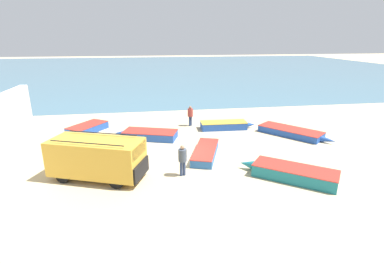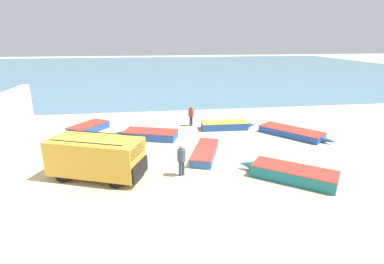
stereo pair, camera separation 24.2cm
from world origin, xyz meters
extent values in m
plane|color=tan|center=(0.00, 0.00, 0.00)|extent=(200.00, 200.00, 0.00)
cube|color=#477084|center=(0.00, 52.00, 0.00)|extent=(120.00, 80.00, 0.01)
cube|color=gold|center=(-5.02, -1.95, 1.17)|extent=(5.08, 3.56, 1.78)
cube|color=black|center=(-2.79, -2.81, 0.68)|extent=(0.76, 1.77, 0.80)
cube|color=#1E232D|center=(-2.87, -2.78, 1.69)|extent=(0.69, 1.68, 0.57)
cylinder|color=black|center=(-3.35, -1.65, 0.36)|extent=(0.75, 0.46, 0.72)
cylinder|color=black|center=(-3.98, -3.29, 0.36)|extent=(0.75, 0.46, 0.72)
cylinder|color=black|center=(-6.05, -0.61, 0.36)|extent=(0.75, 0.46, 0.72)
cylinder|color=black|center=(-6.68, -2.25, 0.36)|extent=(0.75, 0.46, 0.72)
cylinder|color=black|center=(-4.73, -1.22, 2.18)|extent=(3.59, 1.42, 0.05)
cylinder|color=black|center=(-5.30, -2.68, 2.18)|extent=(3.59, 1.42, 0.05)
cube|color=#234CA3|center=(-2.20, 3.91, 0.27)|extent=(4.03, 2.69, 0.53)
cone|color=#234CA3|center=(-4.34, 4.64, 0.27)|extent=(0.94, 0.74, 0.51)
cube|color=#B22D23|center=(-2.20, 3.91, 0.47)|extent=(0.66, 1.45, 0.05)
cube|color=#B22D23|center=(-2.20, 3.91, 0.55)|extent=(4.07, 2.72, 0.04)
cube|color=#234CA3|center=(8.10, 3.07, 0.23)|extent=(4.12, 4.55, 0.46)
cone|color=#234CA3|center=(9.83, 0.93, 0.23)|extent=(0.96, 1.05, 0.44)
cube|color=#B22D23|center=(8.10, 3.07, 0.40)|extent=(1.32, 1.12, 0.05)
cube|color=#B22D23|center=(8.10, 3.07, 0.48)|extent=(4.17, 4.59, 0.04)
cube|color=#1E757F|center=(4.94, -3.74, 0.30)|extent=(4.15, 3.70, 0.61)
cone|color=#1E757F|center=(2.97, -2.21, 0.30)|extent=(1.06, 1.01, 0.58)
cube|color=#B22D23|center=(4.94, -3.74, 0.54)|extent=(1.01, 1.21, 0.05)
cube|color=#B22D23|center=(4.94, -3.74, 0.63)|extent=(4.19, 3.74, 0.04)
cube|color=#234CA3|center=(3.60, 5.36, 0.27)|extent=(3.59, 1.41, 0.55)
cone|color=#234CA3|center=(5.76, 5.28, 0.27)|extent=(0.80, 0.55, 0.52)
cube|color=gold|center=(3.60, 5.36, 0.48)|extent=(0.24, 1.18, 0.05)
cube|color=gold|center=(3.60, 5.36, 0.57)|extent=(3.63, 1.43, 0.04)
cube|color=#234CA3|center=(-6.91, 6.30, 0.26)|extent=(2.98, 3.37, 0.53)
cone|color=#234CA3|center=(-5.86, 7.82, 0.26)|extent=(0.79, 0.84, 0.50)
cube|color=#B22D23|center=(-6.91, 6.30, 0.46)|extent=(1.27, 0.96, 0.05)
cube|color=#B22D23|center=(-6.91, 6.30, 0.55)|extent=(3.01, 3.40, 0.04)
cube|color=#2D66AD|center=(1.05, 0.04, 0.23)|extent=(2.43, 4.05, 0.46)
cone|color=#2D66AD|center=(1.83, 2.26, 0.23)|extent=(0.69, 0.94, 0.43)
cube|color=#B22D23|center=(1.05, 0.04, 0.39)|extent=(1.13, 0.56, 0.05)
cube|color=#B22D23|center=(1.05, 0.04, 0.48)|extent=(2.46, 4.09, 0.04)
cylinder|color=navy|center=(-0.58, -2.38, 0.41)|extent=(0.15, 0.15, 0.82)
cylinder|color=navy|center=(-0.75, -2.42, 0.41)|extent=(0.15, 0.15, 0.82)
cylinder|color=#424C5B|center=(-0.67, -2.40, 1.15)|extent=(0.45, 0.45, 0.65)
sphere|color=tan|center=(-0.67, -2.40, 1.59)|extent=(0.22, 0.22, 0.22)
cylinder|color=navy|center=(1.06, 6.55, 0.40)|extent=(0.15, 0.15, 0.80)
cylinder|color=navy|center=(1.19, 6.66, 0.40)|extent=(0.15, 0.15, 0.80)
cylinder|color=#993833|center=(1.13, 6.61, 1.12)|extent=(0.43, 0.43, 0.64)
sphere|color=#8C664C|center=(1.13, 6.61, 1.55)|extent=(0.22, 0.22, 0.22)
camera|label=1|loc=(-2.44, -16.64, 7.01)|focal=28.00mm
camera|label=2|loc=(-2.20, -16.68, 7.01)|focal=28.00mm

